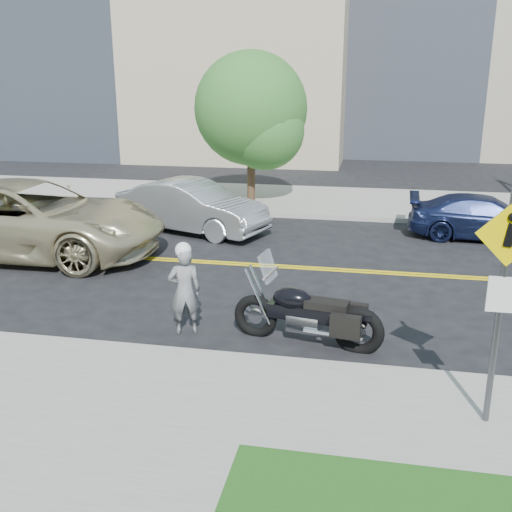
{
  "coord_description": "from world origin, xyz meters",
  "views": [
    {
      "loc": [
        2.57,
        -13.55,
        4.47
      ],
      "look_at": [
        0.54,
        -3.1,
        1.2
      ],
      "focal_mm": 42.0,
      "sensor_mm": 36.0,
      "label": 1
    }
  ],
  "objects_px": {
    "motorcyclist": "(185,288)",
    "parked_car_silver": "(192,207)",
    "motorcycle": "(308,301)",
    "parked_car_blue": "(485,217)",
    "pedestrian_sign": "(502,289)",
    "suv": "(29,219)"
  },
  "relations": [
    {
      "from": "motorcycle",
      "to": "suv",
      "type": "height_order",
      "value": "suv"
    },
    {
      "from": "suv",
      "to": "parked_car_silver",
      "type": "distance_m",
      "value": 4.52
    },
    {
      "from": "motorcycle",
      "to": "parked_car_silver",
      "type": "xyz_separation_m",
      "value": [
        -4.14,
        6.91,
        -0.03
      ]
    },
    {
      "from": "motorcyclist",
      "to": "suv",
      "type": "relative_size",
      "value": 0.25
    },
    {
      "from": "pedestrian_sign",
      "to": "parked_car_silver",
      "type": "xyz_separation_m",
      "value": [
        -6.71,
        9.11,
        -1.21
      ]
    },
    {
      "from": "motorcycle",
      "to": "parked_car_silver",
      "type": "relative_size",
      "value": 0.56
    },
    {
      "from": "motorcyclist",
      "to": "motorcycle",
      "type": "bearing_deg",
      "value": 158.34
    },
    {
      "from": "motorcyclist",
      "to": "suv",
      "type": "xyz_separation_m",
      "value": [
        -5.29,
        3.84,
        0.11
      ]
    },
    {
      "from": "parked_car_silver",
      "to": "parked_car_blue",
      "type": "height_order",
      "value": "parked_car_silver"
    },
    {
      "from": "motorcycle",
      "to": "parked_car_blue",
      "type": "distance_m",
      "value": 8.76
    },
    {
      "from": "motorcyclist",
      "to": "suv",
      "type": "distance_m",
      "value": 6.54
    },
    {
      "from": "pedestrian_sign",
      "to": "motorcycle",
      "type": "height_order",
      "value": "pedestrian_sign"
    },
    {
      "from": "pedestrian_sign",
      "to": "motorcycle",
      "type": "xyz_separation_m",
      "value": [
        -2.57,
        2.2,
        -1.18
      ]
    },
    {
      "from": "motorcyclist",
      "to": "parked_car_silver",
      "type": "bearing_deg",
      "value": -95.08
    },
    {
      "from": "pedestrian_sign",
      "to": "motorcyclist",
      "type": "height_order",
      "value": "pedestrian_sign"
    },
    {
      "from": "pedestrian_sign",
      "to": "parked_car_silver",
      "type": "height_order",
      "value": "pedestrian_sign"
    },
    {
      "from": "parked_car_silver",
      "to": "motorcyclist",
      "type": "bearing_deg",
      "value": -144.81
    },
    {
      "from": "motorcyclist",
      "to": "motorcycle",
      "type": "xyz_separation_m",
      "value": [
        2.18,
        -0.03,
        -0.06
      ]
    },
    {
      "from": "parked_car_silver",
      "to": "motorcycle",
      "type": "bearing_deg",
      "value": -129.78
    },
    {
      "from": "motorcycle",
      "to": "parked_car_blue",
      "type": "bearing_deg",
      "value": 71.56
    },
    {
      "from": "motorcyclist",
      "to": "parked_car_silver",
      "type": "xyz_separation_m",
      "value": [
        -1.96,
        6.88,
        -0.09
      ]
    },
    {
      "from": "motorcyclist",
      "to": "parked_car_silver",
      "type": "relative_size",
      "value": 0.37
    }
  ]
}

